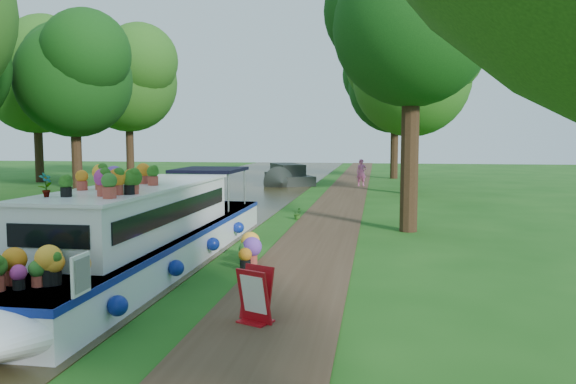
{
  "coord_description": "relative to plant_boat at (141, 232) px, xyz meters",
  "views": [
    {
      "loc": [
        2.82,
        -14.63,
        2.9
      ],
      "look_at": [
        0.22,
        1.69,
        1.3
      ],
      "focal_mm": 35.0,
      "sensor_mm": 36.0,
      "label": 1
    }
  ],
  "objects": [
    {
      "name": "ground",
      "position": [
        2.25,
        3.21,
        -0.85
      ],
      "size": [
        100.0,
        100.0,
        0.0
      ],
      "primitive_type": "plane",
      "color": "#184C13",
      "rests_on": "ground"
    },
    {
      "name": "canal_water",
      "position": [
        -3.75,
        3.21,
        -0.84
      ],
      "size": [
        10.0,
        100.0,
        0.02
      ],
      "primitive_type": "cube",
      "color": "black",
      "rests_on": "ground"
    },
    {
      "name": "towpath",
      "position": [
        3.45,
        3.21,
        -0.84
      ],
      "size": [
        2.2,
        100.0,
        0.03
      ],
      "primitive_type": "cube",
      "color": "#412E1E",
      "rests_on": "ground"
    },
    {
      "name": "plant_boat",
      "position": [
        0.0,
        0.0,
        0.0
      ],
      "size": [
        2.29,
        13.52,
        2.29
      ],
      "color": "white",
      "rests_on": "canal_water"
    },
    {
      "name": "tree_near_overhang",
      "position": [
        6.04,
        6.28,
        5.75
      ],
      "size": [
        5.52,
        5.28,
        8.99
      ],
      "color": "black",
      "rests_on": "ground"
    },
    {
      "name": "tree_near_mid",
      "position": [
        6.73,
        18.29,
        5.58
      ],
      "size": [
        6.9,
        6.6,
        9.4
      ],
      "color": "black",
      "rests_on": "ground"
    },
    {
      "name": "tree_near_far",
      "position": [
        6.23,
        29.3,
        6.2
      ],
      "size": [
        7.59,
        7.26,
        10.3
      ],
      "color": "black",
      "rests_on": "ground"
    },
    {
      "name": "tree_far_c",
      "position": [
        -11.27,
        17.3,
        5.67
      ],
      "size": [
        7.13,
        6.82,
        9.59
      ],
      "color": "black",
      "rests_on": "ground"
    },
    {
      "name": "tree_far_d",
      "position": [
        -12.77,
        27.31,
        6.55
      ],
      "size": [
        8.05,
        7.7,
        10.85
      ],
      "color": "black",
      "rests_on": "ground"
    },
    {
      "name": "tree_far_h",
      "position": [
        -16.77,
        22.3,
        6.28
      ],
      "size": [
        7.82,
        7.48,
        10.49
      ],
      "color": "black",
      "rests_on": "ground"
    },
    {
      "name": "second_boat",
      "position": [
        -0.5,
        23.39,
        -0.34
      ],
      "size": [
        4.05,
        6.9,
        1.25
      ],
      "rotation": [
        0.0,
        0.0,
        0.43
      ],
      "color": "black",
      "rests_on": "canal_water"
    },
    {
      "name": "sandwich_board",
      "position": [
        3.23,
        -3.08,
        -0.43
      ],
      "size": [
        0.6,
        0.63,
        0.87
      ],
      "rotation": [
        0.0,
        0.0,
        -0.43
      ],
      "color": "#A40B13",
      "rests_on": "towpath"
    },
    {
      "name": "pedestrian_pink",
      "position": [
        4.15,
        22.16,
        -0.02
      ],
      "size": [
        0.65,
        0.49,
        1.6
      ],
      "primitive_type": "imported",
      "rotation": [
        0.0,
        0.0,
        0.2
      ],
      "color": "#C4518C",
      "rests_on": "towpath"
    },
    {
      "name": "verge_plant",
      "position": [
        2.3,
        8.21,
        -0.64
      ],
      "size": [
        0.47,
        0.44,
        0.42
      ],
      "primitive_type": "imported",
      "rotation": [
        0.0,
        0.0,
        -0.35
      ],
      "color": "#2D621D",
      "rests_on": "ground"
    }
  ]
}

